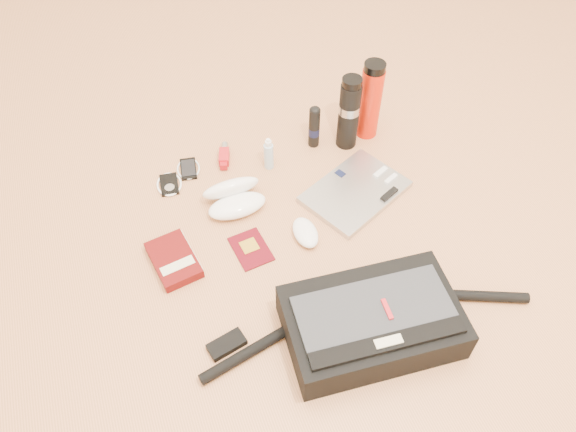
{
  "coord_description": "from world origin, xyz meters",
  "views": [
    {
      "loc": [
        -0.44,
        -0.89,
        1.35
      ],
      "look_at": [
        -0.05,
        0.12,
        0.06
      ],
      "focal_mm": 35.0,
      "sensor_mm": 36.0,
      "label": 1
    }
  ],
  "objects_px": {
    "laptop": "(356,192)",
    "thermos_black": "(349,113)",
    "thermos_red": "(370,100)",
    "messenger_bag": "(371,322)",
    "book": "(174,260)"
  },
  "relations": [
    {
      "from": "messenger_bag",
      "to": "laptop",
      "type": "distance_m",
      "value": 0.5
    },
    {
      "from": "thermos_red",
      "to": "messenger_bag",
      "type": "bearing_deg",
      "value": -115.87
    },
    {
      "from": "laptop",
      "to": "thermos_black",
      "type": "relative_size",
      "value": 1.4
    },
    {
      "from": "thermos_red",
      "to": "thermos_black",
      "type": "bearing_deg",
      "value": -164.83
    },
    {
      "from": "laptop",
      "to": "thermos_red",
      "type": "relative_size",
      "value": 1.31
    },
    {
      "from": "messenger_bag",
      "to": "thermos_black",
      "type": "height_order",
      "value": "thermos_black"
    },
    {
      "from": "thermos_black",
      "to": "thermos_red",
      "type": "height_order",
      "value": "thermos_red"
    },
    {
      "from": "book",
      "to": "thermos_red",
      "type": "bearing_deg",
      "value": 13.67
    },
    {
      "from": "book",
      "to": "messenger_bag",
      "type": "bearing_deg",
      "value": -52.02
    },
    {
      "from": "messenger_bag",
      "to": "laptop",
      "type": "xyz_separation_m",
      "value": [
        0.18,
        0.47,
        -0.05
      ]
    },
    {
      "from": "laptop",
      "to": "book",
      "type": "relative_size",
      "value": 1.98
    },
    {
      "from": "messenger_bag",
      "to": "book",
      "type": "bearing_deg",
      "value": 142.26
    },
    {
      "from": "laptop",
      "to": "thermos_red",
      "type": "xyz_separation_m",
      "value": [
        0.16,
        0.25,
        0.13
      ]
    },
    {
      "from": "laptop",
      "to": "thermos_red",
      "type": "distance_m",
      "value": 0.33
    },
    {
      "from": "messenger_bag",
      "to": "thermos_red",
      "type": "distance_m",
      "value": 0.8
    }
  ]
}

